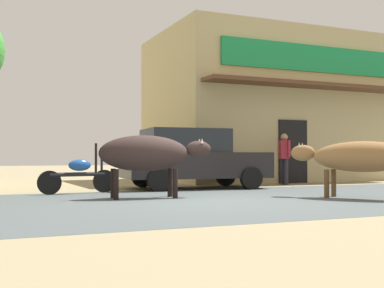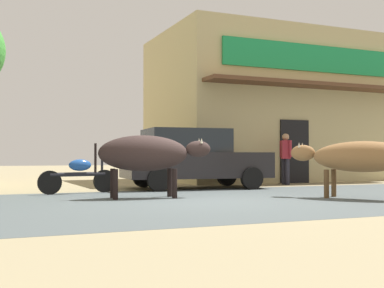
{
  "view_description": "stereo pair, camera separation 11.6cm",
  "coord_description": "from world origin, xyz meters",
  "px_view_note": "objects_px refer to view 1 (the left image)",
  "views": [
    {
      "loc": [
        -4.34,
        -9.25,
        0.9
      ],
      "look_at": [
        0.51,
        1.82,
        1.18
      ],
      "focal_mm": 47.87,
      "sensor_mm": 36.0,
      "label": 1
    },
    {
      "loc": [
        -4.23,
        -9.29,
        0.9
      ],
      "look_at": [
        0.51,
        1.82,
        1.18
      ],
      "focal_mm": 47.87,
      "sensor_mm": 36.0,
      "label": 2
    }
  ],
  "objects_px": {
    "cow_far_dark": "(359,157)",
    "pedestrian_by_shop": "(284,155)",
    "parked_motorcycle": "(79,174)",
    "cow_near_brown": "(147,154)",
    "parked_hatchback_car": "(192,158)"
  },
  "relations": [
    {
      "from": "parked_motorcycle",
      "to": "cow_near_brown",
      "type": "distance_m",
      "value": 2.25
    },
    {
      "from": "parked_motorcycle",
      "to": "pedestrian_by_shop",
      "type": "relative_size",
      "value": 1.19
    },
    {
      "from": "cow_near_brown",
      "to": "pedestrian_by_shop",
      "type": "xyz_separation_m",
      "value": [
        5.6,
        3.16,
        -0.0
      ]
    },
    {
      "from": "cow_far_dark",
      "to": "pedestrian_by_shop",
      "type": "xyz_separation_m",
      "value": [
        1.54,
        5.07,
        0.07
      ]
    },
    {
      "from": "parked_hatchback_car",
      "to": "pedestrian_by_shop",
      "type": "height_order",
      "value": "parked_hatchback_car"
    },
    {
      "from": "parked_hatchback_car",
      "to": "cow_near_brown",
      "type": "distance_m",
      "value": 3.41
    },
    {
      "from": "parked_hatchback_car",
      "to": "pedestrian_by_shop",
      "type": "relative_size",
      "value": 2.56
    },
    {
      "from": "parked_motorcycle",
      "to": "cow_far_dark",
      "type": "distance_m",
      "value": 6.41
    },
    {
      "from": "parked_motorcycle",
      "to": "cow_near_brown",
      "type": "xyz_separation_m",
      "value": [
        1.07,
        -1.92,
        0.49
      ]
    },
    {
      "from": "cow_far_dark",
      "to": "pedestrian_by_shop",
      "type": "height_order",
      "value": "pedestrian_by_shop"
    },
    {
      "from": "pedestrian_by_shop",
      "to": "parked_motorcycle",
      "type": "bearing_deg",
      "value": -169.5
    },
    {
      "from": "parked_hatchback_car",
      "to": "pedestrian_by_shop",
      "type": "bearing_deg",
      "value": 9.04
    },
    {
      "from": "parked_hatchback_car",
      "to": "parked_motorcycle",
      "type": "bearing_deg",
      "value": -167.99
    },
    {
      "from": "parked_motorcycle",
      "to": "pedestrian_by_shop",
      "type": "xyz_separation_m",
      "value": [
        6.67,
        1.24,
        0.48
      ]
    },
    {
      "from": "cow_near_brown",
      "to": "pedestrian_by_shop",
      "type": "distance_m",
      "value": 6.43
    }
  ]
}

